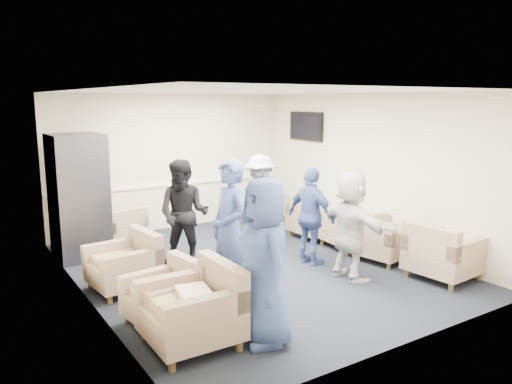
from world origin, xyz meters
TOP-DOWN VIEW (x-y plane):
  - floor at (0.00, 0.00)m, footprint 6.00×6.00m
  - ceiling at (0.00, 0.00)m, footprint 6.00×6.00m
  - back_wall at (0.00, 3.00)m, footprint 5.00×0.02m
  - front_wall at (0.00, -3.00)m, footprint 5.00×0.02m
  - left_wall at (-2.50, 0.00)m, footprint 0.02×6.00m
  - right_wall at (2.50, 0.00)m, footprint 0.02×6.00m
  - chair_rail at (0.00, 2.98)m, footprint 4.98×0.04m
  - tv at (2.44, 1.80)m, footprint 0.10×1.00m
  - armchair_left_near at (-1.84, -1.79)m, footprint 0.93×0.93m
  - armchair_left_mid at (-1.88, -1.16)m, footprint 0.87×0.87m
  - armchair_left_far at (-1.94, 0.17)m, footprint 0.92×0.92m
  - armchair_right_near at (2.02, -1.93)m, footprint 0.96×0.96m
  - armchair_right_midnear at (1.92, -0.87)m, footprint 0.89×0.89m
  - armchair_right_midfar at (1.99, -0.03)m, footprint 0.99×0.99m
  - armchair_right_far at (1.91, 0.82)m, footprint 0.87×0.87m
  - armchair_corner at (-1.43, 2.11)m, footprint 0.97×0.97m
  - vending_machine at (-2.09, 2.04)m, footprint 0.83×0.97m
  - backpack at (-1.22, -0.58)m, footprint 0.29×0.21m
  - pillow at (-1.85, -1.79)m, footprint 0.39×0.48m
  - person_front_left at (-1.19, -2.13)m, footprint 0.73×0.97m
  - person_mid_left at (-0.89, -0.86)m, footprint 0.45×0.67m
  - person_back_left at (-0.88, 0.58)m, footprint 1.04×1.03m
  - person_back_right at (0.89, 1.13)m, footprint 0.67×1.08m
  - person_mid_right at (0.87, -0.35)m, footprint 0.53×0.96m
  - person_front_right at (0.93, -1.19)m, footprint 0.52×1.50m

SIDE VIEW (x-z plane):
  - floor at x=0.00m, z-range 0.00..0.00m
  - backpack at x=-1.22m, z-range 0.01..0.50m
  - armchair_right_midnear at x=1.92m, z-range 0.00..0.62m
  - armchair_corner at x=-1.43m, z-range 0.00..0.62m
  - armchair_left_mid at x=-1.88m, z-range 0.00..0.63m
  - armchair_left_far at x=-1.94m, z-range 0.00..0.67m
  - armchair_right_far at x=1.91m, z-range 0.00..0.69m
  - armchair_right_near at x=2.02m, z-range 0.00..0.71m
  - armchair_right_midfar at x=1.99m, z-range 0.00..0.72m
  - armchair_left_near at x=-1.84m, z-range 0.00..0.74m
  - pillow at x=-1.85m, z-range 0.49..0.61m
  - person_mid_right at x=0.87m, z-range 0.00..1.55m
  - person_front_right at x=0.93m, z-range 0.00..1.59m
  - person_back_right at x=0.89m, z-range 0.00..1.61m
  - person_back_left at x=-0.88m, z-range 0.00..1.69m
  - person_front_left at x=-1.19m, z-range 0.00..1.80m
  - chair_rail at x=0.00m, z-range 0.87..0.93m
  - person_mid_left at x=-0.89m, z-range 0.00..1.84m
  - vending_machine at x=-2.09m, z-range 0.00..2.04m
  - back_wall at x=0.00m, z-range 0.00..2.70m
  - front_wall at x=0.00m, z-range 0.00..2.70m
  - left_wall at x=-2.50m, z-range 0.00..2.70m
  - right_wall at x=2.50m, z-range 0.00..2.70m
  - tv at x=2.44m, z-range 1.76..2.34m
  - ceiling at x=0.00m, z-range 2.70..2.70m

